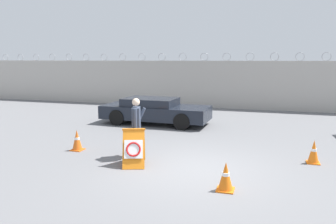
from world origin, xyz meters
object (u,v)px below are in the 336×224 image
Objects in this scene: barricade_sign at (134,147)px; parked_car_front_coupe at (155,110)px; traffic_cone_far at (226,176)px; traffic_cone_mid at (77,140)px; security_guard at (136,125)px; traffic_cone_near at (314,152)px.

parked_car_front_coupe reaches higher than barricade_sign.
traffic_cone_mid is at bearing 159.29° from traffic_cone_far.
barricade_sign is 2.43m from traffic_cone_mid.
parked_car_front_coupe is (-1.39, 5.59, 0.10)m from barricade_sign.
barricade_sign is 0.21× the size of parked_car_front_coupe.
parked_car_front_coupe is at bearing -4.14° from security_guard.
traffic_cone_far is (2.58, -1.01, -0.18)m from barricade_sign.
traffic_cone_mid is 5.20m from traffic_cone_far.
traffic_cone_far is at bearing -128.26° from traffic_cone_near.
traffic_cone_mid is 4.85m from parked_car_front_coupe.
traffic_cone_mid is 0.14× the size of parked_car_front_coupe.
barricade_sign is 0.58× the size of security_guard.
traffic_cone_near is 3.34m from traffic_cone_far.
traffic_cone_far is (2.81, -1.75, -0.65)m from security_guard.
traffic_cone_near is at bearing 51.74° from traffic_cone_far.
barricade_sign is at bearing -19.94° from traffic_cone_mid.
security_guard is 2.66× the size of traffic_cone_near.
traffic_cone_near reaches higher than traffic_cone_far.
security_guard is 2.65× the size of traffic_cone_mid.
barricade_sign is 1.55× the size of traffic_cone_near.
barricade_sign is 5.76m from parked_car_front_coupe.
security_guard reaches higher than traffic_cone_far.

